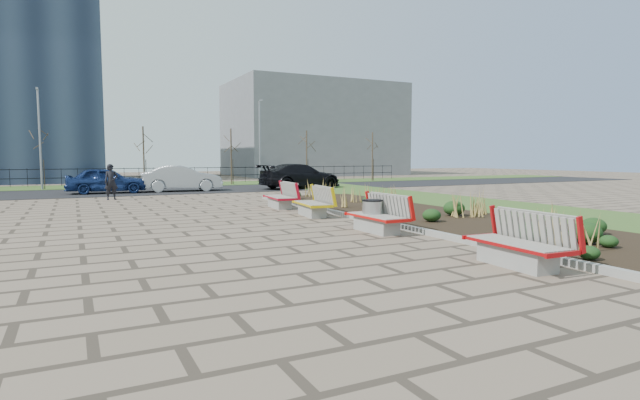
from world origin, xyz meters
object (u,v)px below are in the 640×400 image
bench_a (516,240)px  car_blue (107,180)px  bench_b (376,214)px  car_silver (182,178)px  bench_c (312,202)px  bench_d (279,196)px  lamp_east (260,143)px  lamp_west (40,140)px  litter_bin (372,215)px  car_black (300,176)px  pedestrian (111,182)px

bench_a → car_blue: bearing=106.6°
bench_b → car_silver: size_ratio=0.46×
car_silver → bench_c: bearing=-169.5°
bench_d → lamp_east: (5.00, 16.36, 2.54)m
lamp_west → lamp_east: size_ratio=1.00×
bench_b → car_blue: (-5.62, 18.51, 0.23)m
bench_a → bench_d: same height
litter_bin → lamp_east: bearing=78.0°
bench_c → car_blue: size_ratio=0.50×
bench_c → car_black: bearing=74.0°
bench_a → lamp_west: 29.65m
litter_bin → lamp_east: size_ratio=0.14×
bench_a → pedestrian: bearing=109.8°
lamp_east → lamp_west: bearing=180.0°
bench_d → lamp_west: (-9.00, 16.36, 2.54)m
pedestrian → car_silver: (4.08, 4.30, -0.08)m
car_black → lamp_east: (-0.65, 5.74, 2.24)m
litter_bin → car_silver: car_silver is taller
bench_a → lamp_east: bearing=82.9°
pedestrian → lamp_west: 10.14m
bench_c → lamp_east: size_ratio=0.35×
litter_bin → pedestrian: pedestrian is taller
lamp_east → car_blue: bearing=-155.4°
litter_bin → car_silver: 18.12m
bench_a → bench_c: (0.00, 8.79, 0.00)m
litter_bin → car_silver: size_ratio=0.18×
car_blue → car_silver: (4.01, -0.16, 0.03)m
pedestrian → lamp_east: 14.35m
bench_d → litter_bin: size_ratio=2.52×
litter_bin → car_black: 18.21m
bench_c → pedestrian: size_ratio=1.24×
bench_b → car_black: car_black is taller
bench_a → car_black: bearing=78.8°
bench_b → car_silver: car_silver is taller
pedestrian → car_blue: bearing=81.3°
bench_c → pedestrian: pedestrian is taller
bench_b → lamp_east: bearing=77.6°
car_silver → car_black: 7.30m
lamp_west → bench_c: bearing=-65.1°
bench_a → car_blue: size_ratio=0.50×
bench_c → litter_bin: (0.08, -3.73, -0.08)m
bench_b → bench_c: 4.04m
lamp_west → lamp_east: (14.00, 0.00, 0.00)m
bench_a → car_silver: size_ratio=0.46×
bench_a → car_black: (5.65, 22.39, 0.30)m
bench_b → car_blue: car_blue is taller
bench_d → car_black: size_ratio=0.39×
car_silver → lamp_east: bearing=-48.7°
car_black → lamp_west: 15.90m
litter_bin → lamp_east: 23.74m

